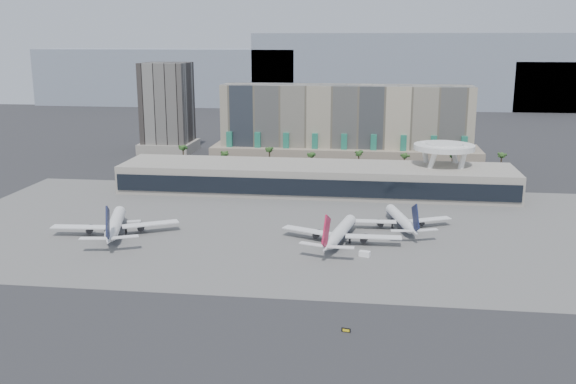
# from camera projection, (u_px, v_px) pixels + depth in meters

# --- Properties ---
(ground) EXTENTS (900.00, 900.00, 0.00)m
(ground) POSITION_uv_depth(u_px,v_px,m) (280.00, 284.00, 175.60)
(ground) COLOR #232326
(ground) RESTS_ON ground
(apron_pad) EXTENTS (260.00, 130.00, 0.06)m
(apron_pad) POSITION_uv_depth(u_px,v_px,m) (302.00, 227.00, 228.61)
(apron_pad) COLOR #5B5B59
(apron_pad) RESTS_ON ground
(mountain_ridge) EXTENTS (680.00, 60.00, 70.00)m
(mountain_ridge) POSITION_uv_depth(u_px,v_px,m) (377.00, 76.00, 618.16)
(mountain_ridge) COLOR gray
(mountain_ridge) RESTS_ON ground
(hotel) EXTENTS (140.00, 30.00, 42.00)m
(hotel) POSITION_uv_depth(u_px,v_px,m) (345.00, 133.00, 338.54)
(hotel) COLOR tan
(hotel) RESTS_ON ground
(office_tower) EXTENTS (30.00, 30.00, 52.00)m
(office_tower) POSITION_uv_depth(u_px,v_px,m) (168.00, 113.00, 375.00)
(office_tower) COLOR black
(office_tower) RESTS_ON ground
(terminal) EXTENTS (170.00, 32.50, 14.50)m
(terminal) POSITION_uv_depth(u_px,v_px,m) (315.00, 177.00, 279.96)
(terminal) COLOR #B0AA9A
(terminal) RESTS_ON ground
(saucer_structure) EXTENTS (26.00, 26.00, 21.89)m
(saucer_structure) POSITION_uv_depth(u_px,v_px,m) (444.00, 151.00, 276.17)
(saucer_structure) COLOR white
(saucer_structure) RESTS_ON ground
(palm_row) EXTENTS (157.80, 2.80, 13.10)m
(palm_row) POSITION_uv_depth(u_px,v_px,m) (336.00, 154.00, 312.04)
(palm_row) COLOR brown
(palm_row) RESTS_ON ground
(airliner_left) EXTENTS (41.76, 43.27, 15.34)m
(airliner_left) POSITION_uv_depth(u_px,v_px,m) (115.00, 224.00, 218.67)
(airliner_left) COLOR white
(airliner_left) RESTS_ON ground
(airliner_centre) EXTENTS (39.90, 41.45, 14.43)m
(airliner_centre) POSITION_uv_depth(u_px,v_px,m) (340.00, 232.00, 210.14)
(airliner_centre) COLOR white
(airliner_centre) RESTS_ON ground
(airliner_right) EXTENTS (36.62, 38.03, 13.35)m
(airliner_right) POSITION_uv_depth(u_px,v_px,m) (401.00, 219.00, 226.30)
(airliner_right) COLOR white
(airliner_right) RESTS_ON ground
(service_vehicle_a) EXTENTS (5.24, 3.74, 2.32)m
(service_vehicle_a) POSITION_uv_depth(u_px,v_px,m) (134.00, 224.00, 228.49)
(service_vehicle_a) COLOR silver
(service_vehicle_a) RESTS_ON ground
(service_vehicle_b) EXTENTS (3.69, 2.71, 1.70)m
(service_vehicle_b) POSITION_uv_depth(u_px,v_px,m) (365.00, 254.00, 197.86)
(service_vehicle_b) COLOR white
(service_vehicle_b) RESTS_ON ground
(taxiway_sign) EXTENTS (2.16, 0.70, 0.97)m
(taxiway_sign) POSITION_uv_depth(u_px,v_px,m) (346.00, 330.00, 147.06)
(taxiway_sign) COLOR black
(taxiway_sign) RESTS_ON ground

